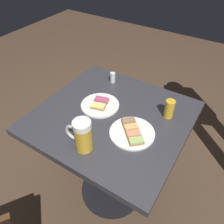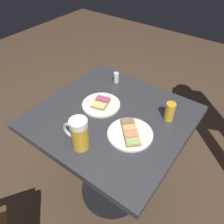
{
  "view_description": "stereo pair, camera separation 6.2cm",
  "coord_description": "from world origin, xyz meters",
  "px_view_note": "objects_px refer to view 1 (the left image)",
  "views": [
    {
      "loc": [
        0.46,
        -0.72,
        1.51
      ],
      "look_at": [
        0.0,
        0.0,
        0.75
      ],
      "focal_mm": 35.91,
      "sensor_mm": 36.0,
      "label": 1
    },
    {
      "loc": [
        0.51,
        -0.69,
        1.51
      ],
      "look_at": [
        0.0,
        0.0,
        0.75
      ],
      "focal_mm": 35.91,
      "sensor_mm": 36.0,
      "label": 2
    }
  ],
  "objects_px": {
    "plate_far": "(100,105)",
    "beer_glass_small": "(169,109)",
    "plate_near": "(132,132)",
    "beer_mug": "(82,135)",
    "salt_shaker": "(113,77)"
  },
  "relations": [
    {
      "from": "plate_near",
      "to": "beer_mug",
      "type": "height_order",
      "value": "beer_mug"
    },
    {
      "from": "beer_mug",
      "to": "plate_near",
      "type": "bearing_deg",
      "value": 52.7
    },
    {
      "from": "plate_far",
      "to": "beer_glass_small",
      "type": "xyz_separation_m",
      "value": [
        0.34,
        0.12,
        0.04
      ]
    },
    {
      "from": "beer_mug",
      "to": "salt_shaker",
      "type": "distance_m",
      "value": 0.54
    },
    {
      "from": "beer_glass_small",
      "to": "beer_mug",
      "type": "bearing_deg",
      "value": -121.48
    },
    {
      "from": "plate_near",
      "to": "plate_far",
      "type": "distance_m",
      "value": 0.26
    },
    {
      "from": "plate_near",
      "to": "beer_glass_small",
      "type": "bearing_deg",
      "value": 64.59
    },
    {
      "from": "plate_far",
      "to": "beer_glass_small",
      "type": "bearing_deg",
      "value": 18.81
    },
    {
      "from": "plate_near",
      "to": "plate_far",
      "type": "relative_size",
      "value": 1.04
    },
    {
      "from": "plate_near",
      "to": "salt_shaker",
      "type": "relative_size",
      "value": 3.39
    },
    {
      "from": "plate_near",
      "to": "beer_glass_small",
      "type": "distance_m",
      "value": 0.23
    },
    {
      "from": "beer_glass_small",
      "to": "plate_near",
      "type": "bearing_deg",
      "value": -115.41
    },
    {
      "from": "plate_near",
      "to": "beer_mug",
      "type": "relative_size",
      "value": 1.38
    },
    {
      "from": "plate_near",
      "to": "salt_shaker",
      "type": "bearing_deg",
      "value": 134.01
    },
    {
      "from": "beer_mug",
      "to": "salt_shaker",
      "type": "xyz_separation_m",
      "value": [
        -0.17,
        0.51,
        -0.05
      ]
    }
  ]
}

